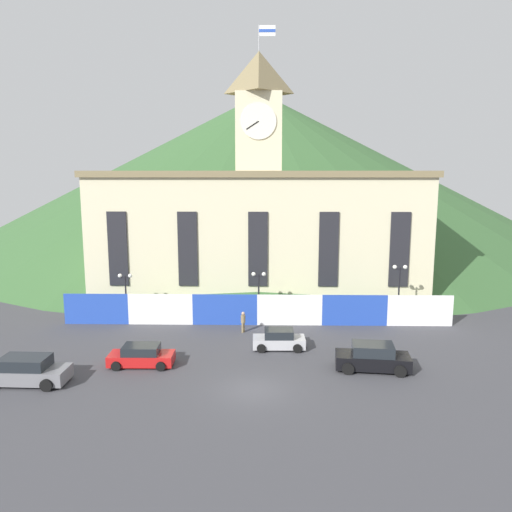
# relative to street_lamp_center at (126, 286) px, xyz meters

# --- Properties ---
(ground_plane) EXTENTS (160.00, 160.00, 0.00)m
(ground_plane) POSITION_rel_street_lamp_center_xyz_m (11.59, -13.91, -3.21)
(ground_plane) COLOR #424247
(civic_building) EXTENTS (33.17, 12.20, 27.21)m
(civic_building) POSITION_rel_street_lamp_center_xyz_m (11.59, 8.88, 4.03)
(civic_building) COLOR beige
(civic_building) RESTS_ON ground
(banner_fence) EXTENTS (33.62, 0.12, 2.70)m
(banner_fence) POSITION_rel_street_lamp_center_xyz_m (11.59, -0.79, -1.86)
(banner_fence) COLOR #2347B2
(banner_fence) RESTS_ON ground
(hillside_backdrop) EXTENTS (107.25, 107.25, 27.31)m
(hillside_backdrop) POSITION_rel_street_lamp_center_xyz_m (11.59, 52.80, 10.45)
(hillside_backdrop) COLOR #386033
(hillside_backdrop) RESTS_ON ground
(street_lamp_center) EXTENTS (1.26, 0.36, 4.33)m
(street_lamp_center) POSITION_rel_street_lamp_center_xyz_m (0.00, 0.00, 0.00)
(street_lamp_center) COLOR black
(street_lamp_center) RESTS_ON ground
(street_lamp_far_right) EXTENTS (1.26, 0.36, 4.52)m
(street_lamp_far_right) POSITION_rel_street_lamp_center_xyz_m (11.71, -0.00, 0.12)
(street_lamp_far_right) COLOR black
(street_lamp_far_right) RESTS_ON ground
(street_lamp_left) EXTENTS (1.26, 0.36, 5.20)m
(street_lamp_left) POSITION_rel_street_lamp_center_xyz_m (23.92, -0.00, 0.55)
(street_lamp_left) COLOR black
(street_lamp_left) RESTS_ON ground
(car_gray_pickup) EXTENTS (5.35, 2.48, 1.75)m
(car_gray_pickup) POSITION_rel_street_lamp_center_xyz_m (-2.72, -13.21, -2.40)
(car_gray_pickup) COLOR slate
(car_gray_pickup) RESTS_ON ground
(car_red_sedan) EXTENTS (4.42, 2.16, 1.45)m
(car_red_sedan) POSITION_rel_street_lamp_center_xyz_m (3.81, -10.13, -2.54)
(car_red_sedan) COLOR red
(car_red_sedan) RESTS_ON ground
(car_silver_hatch) EXTENTS (3.93, 2.06, 1.50)m
(car_silver_hatch) POSITION_rel_street_lamp_center_xyz_m (13.32, -6.63, -2.52)
(car_silver_hatch) COLOR #B7B7BC
(car_silver_hatch) RESTS_ON ground
(car_black_suv) EXTENTS (5.09, 2.79, 1.80)m
(car_black_suv) POSITION_rel_street_lamp_center_xyz_m (19.50, -10.55, -2.38)
(car_black_suv) COLOR black
(car_black_suv) RESTS_ON ground
(pedestrian) EXTENTS (0.47, 0.47, 1.74)m
(pedestrian) POSITION_rel_street_lamp_center_xyz_m (10.46, -2.79, -2.26)
(pedestrian) COLOR olive
(pedestrian) RESTS_ON ground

